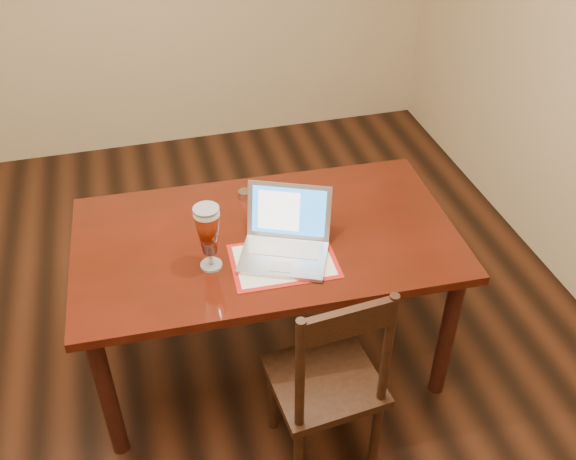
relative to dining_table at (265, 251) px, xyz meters
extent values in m
plane|color=black|center=(-0.46, -0.14, -0.71)|extent=(5.00, 5.00, 0.00)
cube|color=#461109|center=(0.01, 0.01, 0.06)|extent=(1.72, 1.01, 0.04)
cylinder|color=black|center=(-0.77, -0.35, -0.33)|extent=(0.07, 0.07, 0.75)
cylinder|color=black|center=(0.75, -0.41, -0.33)|extent=(0.07, 0.07, 0.75)
cylinder|color=black|center=(-0.74, 0.43, -0.33)|extent=(0.07, 0.07, 0.75)
cylinder|color=black|center=(0.78, 0.37, -0.33)|extent=(0.07, 0.07, 0.75)
cube|color=#A6150F|center=(0.04, -0.18, 0.09)|extent=(0.45, 0.33, 0.00)
cube|color=beige|center=(0.04, -0.18, 0.09)|extent=(0.41, 0.29, 0.00)
cube|color=#BABABF|center=(0.04, -0.17, 0.10)|extent=(0.43, 0.37, 0.02)
cube|color=silver|center=(0.06, -0.13, 0.11)|extent=(0.32, 0.22, 0.00)
cube|color=#ACACB0|center=(0.01, -0.24, 0.11)|extent=(0.11, 0.10, 0.00)
cube|color=#BABABF|center=(0.10, -0.03, 0.23)|extent=(0.36, 0.21, 0.24)
cube|color=blue|center=(0.10, -0.03, 0.23)|extent=(0.31, 0.18, 0.20)
cube|color=white|center=(0.06, -0.02, 0.23)|extent=(0.18, 0.11, 0.17)
cylinder|color=silver|center=(-0.26, -0.13, 0.09)|extent=(0.09, 0.09, 0.01)
cylinder|color=silver|center=(-0.26, -0.13, 0.13)|extent=(0.02, 0.02, 0.07)
cylinder|color=white|center=(-0.26, -0.13, 0.36)|extent=(0.10, 0.10, 0.02)
cylinder|color=silver|center=(-0.26, -0.13, 0.38)|extent=(0.10, 0.10, 0.01)
cylinder|color=silver|center=(-0.03, 0.31, 0.10)|extent=(0.06, 0.06, 0.04)
cylinder|color=silver|center=(0.02, 0.33, 0.10)|extent=(0.06, 0.06, 0.04)
cube|color=#32190E|center=(0.11, -0.56, -0.26)|extent=(0.47, 0.45, 0.04)
cylinder|color=#32190E|center=(-0.05, -0.74, -0.50)|extent=(0.04, 0.04, 0.42)
cylinder|color=#32190E|center=(0.30, -0.71, -0.50)|extent=(0.04, 0.04, 0.42)
cylinder|color=#32190E|center=(-0.08, -0.42, -0.50)|extent=(0.04, 0.04, 0.42)
cylinder|color=#32190E|center=(0.27, -0.39, -0.50)|extent=(0.04, 0.04, 0.42)
cylinder|color=#32190E|center=(-0.05, -0.74, 0.03)|extent=(0.04, 0.04, 0.55)
cylinder|color=#32190E|center=(0.30, -0.71, 0.03)|extent=(0.04, 0.04, 0.55)
cube|color=#32190E|center=(0.13, -0.73, 0.24)|extent=(0.35, 0.06, 0.12)
camera|label=1|loc=(-0.47, -2.17, 1.85)|focal=40.00mm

